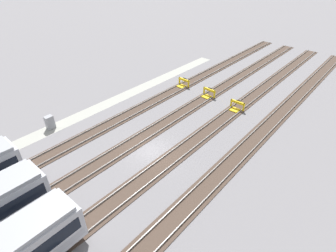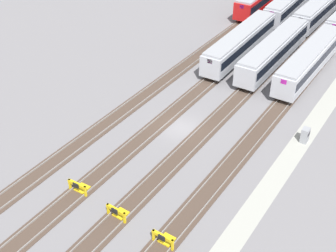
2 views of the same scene
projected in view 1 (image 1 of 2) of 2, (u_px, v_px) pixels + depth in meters
ground_plane at (151, 151)px, 27.44m from camera, size 400.00×400.00×0.00m
service_walkway at (87, 113)px, 33.78m from camera, size 54.00×2.00×0.01m
rail_track_nearest at (108, 125)px, 31.38m from camera, size 90.00×2.24×0.21m
rail_track_near_inner at (136, 141)px, 28.74m from camera, size 90.00×2.24×0.21m
rail_track_middle at (169, 161)px, 26.09m from camera, size 90.00×2.24×0.21m
rail_track_far_inner at (209, 185)px, 23.44m from camera, size 90.00×2.24×0.21m
bumper_stop_nearest_track at (183, 83)px, 40.06m from camera, size 1.37×2.01×1.22m
bumper_stop_near_inner_track at (208, 93)px, 37.23m from camera, size 1.38×2.01×1.22m
bumper_stop_middle_track at (236, 106)px, 34.18m from camera, size 1.36×2.00×1.22m
electrical_cabinet at (50, 122)px, 30.51m from camera, size 0.90×0.73×1.60m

